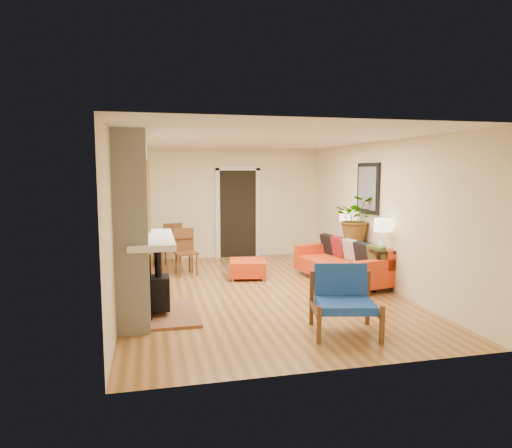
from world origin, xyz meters
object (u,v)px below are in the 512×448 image
at_px(console_table, 362,251).
at_px(lamp_near, 383,230).
at_px(dining_table, 174,241).
at_px(lamp_far, 347,221).
at_px(ottoman, 248,268).
at_px(sofa, 345,263).
at_px(houseplant, 357,218).
at_px(blue_chair, 343,296).

bearing_deg(console_table, lamp_near, -90.00).
bearing_deg(dining_table, lamp_far, -18.64).
bearing_deg(lamp_far, ottoman, 179.47).
relative_size(sofa, ottoman, 2.71).
height_order(ottoman, houseplant, houseplant).
bearing_deg(houseplant, sofa, -145.39).
xyz_separation_m(dining_table, lamp_far, (3.39, -1.14, 0.46)).
distance_m(blue_chair, dining_table, 4.70).
xyz_separation_m(sofa, ottoman, (-1.71, 0.71, -0.15)).
distance_m(sofa, console_table, 0.41).
bearing_deg(sofa, lamp_far, 63.61).
bearing_deg(blue_chair, dining_table, 114.44).
xyz_separation_m(ottoman, console_table, (2.05, -0.73, 0.38)).
bearing_deg(lamp_far, dining_table, 161.36).
height_order(console_table, houseplant, houseplant).
relative_size(lamp_near, houseplant, 0.61).
xyz_separation_m(blue_chair, dining_table, (-1.94, 4.27, 0.15)).
xyz_separation_m(ottoman, lamp_far, (2.05, -0.02, 0.86)).
bearing_deg(blue_chair, ottoman, 100.88).
bearing_deg(houseplant, console_table, -87.70).
relative_size(console_table, lamp_far, 3.43).
relative_size(ottoman, lamp_near, 1.49).
bearing_deg(houseplant, lamp_far, 88.75).
relative_size(blue_chair, houseplant, 1.09).
relative_size(dining_table, lamp_far, 3.26).
bearing_deg(ottoman, lamp_near, -35.85).
relative_size(dining_table, console_table, 0.95).
height_order(console_table, lamp_far, lamp_far).
bearing_deg(lamp_near, lamp_far, 90.00).
relative_size(dining_table, houseplant, 1.98).
bearing_deg(console_table, ottoman, 160.50).
height_order(ottoman, blue_chair, blue_chair).
height_order(blue_chair, console_table, blue_chair).
height_order(blue_chair, lamp_near, lamp_near).
xyz_separation_m(blue_chair, lamp_near, (1.45, 1.67, 0.60)).
height_order(ottoman, lamp_far, lamp_far).
relative_size(sofa, lamp_far, 4.02).
relative_size(sofa, console_table, 1.17).
distance_m(console_table, lamp_far, 0.86).
relative_size(sofa, houseplant, 2.45).
xyz_separation_m(sofa, lamp_near, (0.34, -0.78, 0.71)).
height_order(dining_table, lamp_near, lamp_near).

